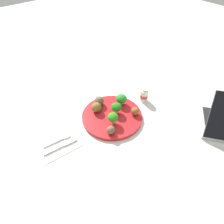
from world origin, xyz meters
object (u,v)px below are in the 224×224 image
meatball_front_right (111,130)px  plate (112,116)px  broccoli_floret_mid_left (117,108)px  broccoli_floret_far_rim (113,117)px  yogurt_bottle (144,95)px  knife (62,146)px  meatball_back_right (98,101)px  meatball_mid_left (96,107)px  fork (59,140)px  meatball_near_rim (135,111)px  broccoli_floret_center (121,99)px  napkin (59,144)px

meatball_front_right → plate: bearing=47.5°
broccoli_floret_mid_left → meatball_front_right: size_ratio=1.50×
broccoli_floret_far_rim → yogurt_bottle: (0.23, 0.03, -0.02)m
knife → yogurt_bottle: size_ratio=2.03×
meatball_back_right → yogurt_bottle: bearing=-26.9°
meatball_mid_left → fork: size_ratio=0.39×
broccoli_floret_far_rim → meatball_front_right: (-0.04, -0.04, -0.02)m
meatball_back_right → meatball_near_rim: bearing=-60.8°
broccoli_floret_mid_left → meatball_back_right: broccoli_floret_mid_left is taller
meatball_back_right → yogurt_bottle: size_ratio=0.63×
meatball_mid_left → knife: 0.24m
broccoli_floret_center → broccoli_floret_far_rim: bearing=-147.7°
meatball_front_right → knife: meatball_front_right is taller
broccoli_floret_far_rim → fork: (-0.23, 0.08, -0.04)m
meatball_back_right → knife: size_ratio=0.31×
broccoli_floret_far_rim → meatball_front_right: bearing=-139.1°
meatball_front_right → napkin: meatball_front_right is taller
knife → broccoli_floret_far_rim: bearing=-10.8°
plate → meatball_back_right: 0.10m
meatball_back_right → fork: 0.26m
broccoli_floret_mid_left → meatball_back_right: (-0.03, 0.10, -0.01)m
napkin → broccoli_floret_far_rim: bearing=-14.9°
fork → napkin: bearing=-119.2°
broccoli_floret_mid_left → napkin: (-0.29, 0.03, -0.05)m
broccoli_floret_far_rim → yogurt_bottle: bearing=7.8°
broccoli_floret_mid_left → meatball_front_right: bearing=-142.7°
meatball_near_rim → yogurt_bottle: yogurt_bottle is taller
broccoli_floret_center → fork: (-0.34, 0.01, -0.04)m
broccoli_floret_center → meatball_front_right: broccoli_floret_center is taller
broccoli_floret_mid_left → napkin: size_ratio=0.32×
plate → fork: bearing=171.3°
broccoli_floret_far_rim → meatball_back_right: broccoli_floret_far_rim is taller
broccoli_floret_far_rim → meatball_mid_left: (-0.01, 0.11, -0.01)m
meatball_back_right → napkin: meatball_back_right is taller
meatball_near_rim → fork: 0.36m
meatball_mid_left → fork: bearing=-172.7°
meatball_back_right → meatball_near_rim: meatball_back_right is taller
meatball_front_right → meatball_near_rim: bearing=5.1°
meatball_back_right → broccoli_floret_mid_left: bearing=-72.8°
napkin → yogurt_bottle: (0.47, -0.03, 0.03)m
plate → meatball_near_rim: size_ratio=7.47×
plate → yogurt_bottle: size_ratio=3.90×
broccoli_floret_far_rim → meatball_back_right: bearing=80.2°
meatball_mid_left → yogurt_bottle: 0.25m
meatball_back_right → meatball_near_rim: (0.09, -0.16, -0.00)m
plate → meatball_back_right: (-0.00, 0.10, 0.03)m
meatball_mid_left → knife: size_ratio=0.32×
plate → meatball_front_right: bearing=-132.5°
broccoli_floret_mid_left → meatball_mid_left: broccoli_floret_mid_left is taller
broccoli_floret_center → broccoli_floret_far_rim: 0.13m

